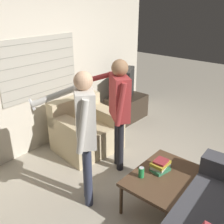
{
  "coord_description": "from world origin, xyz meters",
  "views": [
    {
      "loc": [
        -2.34,
        -1.46,
        2.34
      ],
      "look_at": [
        -0.0,
        0.53,
        1.0
      ],
      "focal_mm": 42.0,
      "sensor_mm": 36.0,
      "label": 1
    }
  ],
  "objects_px": {
    "person_left_standing": "(84,125)",
    "spare_remote": "(166,165)",
    "floor_fan": "(109,123)",
    "tv": "(127,83)",
    "soda_can": "(141,172)",
    "person_right_standing": "(119,102)",
    "book_stack": "(160,166)",
    "coffee_table": "(164,178)",
    "armchair_beige": "(85,130)"
  },
  "relations": [
    {
      "from": "coffee_table",
      "to": "spare_remote",
      "type": "xyz_separation_m",
      "value": [
        0.17,
        0.08,
        0.05
      ]
    },
    {
      "from": "tv",
      "to": "floor_fan",
      "type": "xyz_separation_m",
      "value": [
        -0.69,
        -0.14,
        -0.59
      ]
    },
    {
      "from": "spare_remote",
      "to": "armchair_beige",
      "type": "bearing_deg",
      "value": 44.6
    },
    {
      "from": "person_left_standing",
      "to": "spare_remote",
      "type": "relative_size",
      "value": 13.2
    },
    {
      "from": "person_right_standing",
      "to": "book_stack",
      "type": "xyz_separation_m",
      "value": [
        -0.23,
        -0.83,
        -0.53
      ]
    },
    {
      "from": "tv",
      "to": "soda_can",
      "type": "relative_size",
      "value": 5.07
    },
    {
      "from": "coffee_table",
      "to": "book_stack",
      "type": "relative_size",
      "value": 3.97
    },
    {
      "from": "armchair_beige",
      "to": "tv",
      "type": "height_order",
      "value": "tv"
    },
    {
      "from": "armchair_beige",
      "to": "book_stack",
      "type": "xyz_separation_m",
      "value": [
        -0.29,
        -1.58,
        0.17
      ]
    },
    {
      "from": "soda_can",
      "to": "spare_remote",
      "type": "relative_size",
      "value": 1.0
    },
    {
      "from": "spare_remote",
      "to": "person_left_standing",
      "type": "bearing_deg",
      "value": 97.16
    },
    {
      "from": "person_left_standing",
      "to": "book_stack",
      "type": "xyz_separation_m",
      "value": [
        0.58,
        -0.66,
        -0.54
      ]
    },
    {
      "from": "armchair_beige",
      "to": "person_left_standing",
      "type": "relative_size",
      "value": 0.63
    },
    {
      "from": "coffee_table",
      "to": "book_stack",
      "type": "bearing_deg",
      "value": 61.4
    },
    {
      "from": "armchair_beige",
      "to": "book_stack",
      "type": "relative_size",
      "value": 4.37
    },
    {
      "from": "spare_remote",
      "to": "tv",
      "type": "bearing_deg",
      "value": 9.71
    },
    {
      "from": "person_left_standing",
      "to": "person_right_standing",
      "type": "height_order",
      "value": "person_left_standing"
    },
    {
      "from": "soda_can",
      "to": "floor_fan",
      "type": "bearing_deg",
      "value": 51.63
    },
    {
      "from": "person_left_standing",
      "to": "spare_remote",
      "type": "xyz_separation_m",
      "value": [
        0.71,
        -0.67,
        -0.6
      ]
    },
    {
      "from": "coffee_table",
      "to": "person_right_standing",
      "type": "height_order",
      "value": "person_right_standing"
    },
    {
      "from": "person_right_standing",
      "to": "spare_remote",
      "type": "distance_m",
      "value": 1.03
    },
    {
      "from": "armchair_beige",
      "to": "person_right_standing",
      "type": "distance_m",
      "value": 1.03
    },
    {
      "from": "armchair_beige",
      "to": "coffee_table",
      "type": "bearing_deg",
      "value": 85.08
    },
    {
      "from": "coffee_table",
      "to": "book_stack",
      "type": "height_order",
      "value": "book_stack"
    },
    {
      "from": "tv",
      "to": "book_stack",
      "type": "xyz_separation_m",
      "value": [
        -1.68,
        -1.79,
        -0.26
      ]
    },
    {
      "from": "person_left_standing",
      "to": "floor_fan",
      "type": "bearing_deg",
      "value": -18.35
    },
    {
      "from": "coffee_table",
      "to": "soda_can",
      "type": "relative_size",
      "value": 7.47
    },
    {
      "from": "tv",
      "to": "coffee_table",
      "type": "bearing_deg",
      "value": 19.85
    },
    {
      "from": "soda_can",
      "to": "spare_remote",
      "type": "xyz_separation_m",
      "value": [
        0.37,
        -0.11,
        -0.05
      ]
    },
    {
      "from": "spare_remote",
      "to": "floor_fan",
      "type": "bearing_deg",
      "value": 23.11
    },
    {
      "from": "person_left_standing",
      "to": "spare_remote",
      "type": "height_order",
      "value": "person_left_standing"
    },
    {
      "from": "person_left_standing",
      "to": "person_right_standing",
      "type": "relative_size",
      "value": 1.02
    },
    {
      "from": "book_stack",
      "to": "soda_can",
      "type": "bearing_deg",
      "value": 157.13
    },
    {
      "from": "spare_remote",
      "to": "person_right_standing",
      "type": "bearing_deg",
      "value": 43.31
    },
    {
      "from": "soda_can",
      "to": "person_right_standing",
      "type": "bearing_deg",
      "value": 56.9
    },
    {
      "from": "spare_remote",
      "to": "book_stack",
      "type": "bearing_deg",
      "value": 137.91
    },
    {
      "from": "armchair_beige",
      "to": "person_left_standing",
      "type": "distance_m",
      "value": 1.46
    },
    {
      "from": "armchair_beige",
      "to": "soda_can",
      "type": "bearing_deg",
      "value": 76.69
    },
    {
      "from": "armchair_beige",
      "to": "book_stack",
      "type": "distance_m",
      "value": 1.62
    },
    {
      "from": "soda_can",
      "to": "armchair_beige",
      "type": "bearing_deg",
      "value": 70.19
    },
    {
      "from": "coffee_table",
      "to": "tv",
      "type": "xyz_separation_m",
      "value": [
        1.72,
        1.88,
        0.37
      ]
    },
    {
      "from": "person_left_standing",
      "to": "floor_fan",
      "type": "xyz_separation_m",
      "value": [
        1.57,
        0.99,
        -0.87
      ]
    },
    {
      "from": "armchair_beige",
      "to": "soda_can",
      "type": "distance_m",
      "value": 1.58
    },
    {
      "from": "armchair_beige",
      "to": "person_left_standing",
      "type": "xyz_separation_m",
      "value": [
        -0.87,
        -0.92,
        0.71
      ]
    },
    {
      "from": "tv",
      "to": "person_right_standing",
      "type": "xyz_separation_m",
      "value": [
        -1.44,
        -0.96,
        0.27
      ]
    },
    {
      "from": "floor_fan",
      "to": "tv",
      "type": "bearing_deg",
      "value": 11.26
    },
    {
      "from": "book_stack",
      "to": "coffee_table",
      "type": "bearing_deg",
      "value": -118.6
    },
    {
      "from": "person_left_standing",
      "to": "book_stack",
      "type": "relative_size",
      "value": 6.99
    },
    {
      "from": "person_right_standing",
      "to": "soda_can",
      "type": "bearing_deg",
      "value": -175.88
    },
    {
      "from": "tv",
      "to": "person_left_standing",
      "type": "xyz_separation_m",
      "value": [
        -2.26,
        -1.13,
        0.28
      ]
    }
  ]
}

